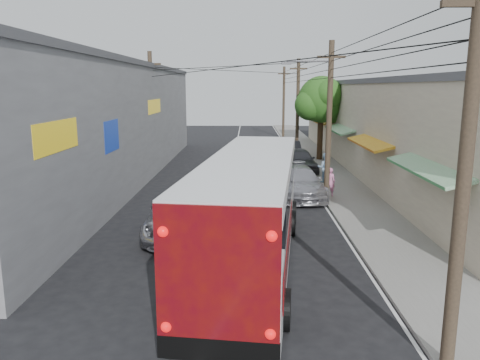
{
  "coord_description": "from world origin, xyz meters",
  "views": [
    {
      "loc": [
        1.07,
        -10.79,
        5.75
      ],
      "look_at": [
        0.77,
        8.76,
        1.85
      ],
      "focal_mm": 35.0,
      "sensor_mm": 36.0,
      "label": 1
    }
  ],
  "objects_px": {
    "coach_bus": "(251,208)",
    "pedestrian_near": "(330,182)",
    "parked_car_far": "(291,150)",
    "parked_car_mid": "(299,160)",
    "jeepney": "(177,218)",
    "pedestrian_far": "(325,168)",
    "parked_suv": "(298,182)"
  },
  "relations": [
    {
      "from": "pedestrian_near",
      "to": "pedestrian_far",
      "type": "distance_m",
      "value": 3.66
    },
    {
      "from": "parked_suv",
      "to": "parked_car_mid",
      "type": "bearing_deg",
      "value": 77.18
    },
    {
      "from": "parked_suv",
      "to": "pedestrian_far",
      "type": "relative_size",
      "value": 3.09
    },
    {
      "from": "coach_bus",
      "to": "pedestrian_near",
      "type": "xyz_separation_m",
      "value": [
        4.19,
        9.12,
        -0.97
      ]
    },
    {
      "from": "parked_car_far",
      "to": "coach_bus",
      "type": "bearing_deg",
      "value": -99.56
    },
    {
      "from": "coach_bus",
      "to": "parked_car_mid",
      "type": "height_order",
      "value": "coach_bus"
    },
    {
      "from": "coach_bus",
      "to": "parked_car_mid",
      "type": "relative_size",
      "value": 2.59
    },
    {
      "from": "coach_bus",
      "to": "parked_car_mid",
      "type": "bearing_deg",
      "value": 85.32
    },
    {
      "from": "pedestrian_near",
      "to": "parked_car_mid",
      "type": "bearing_deg",
      "value": -73.52
    },
    {
      "from": "jeepney",
      "to": "parked_car_far",
      "type": "xyz_separation_m",
      "value": [
        6.27,
        20.2,
        -0.01
      ]
    },
    {
      "from": "coach_bus",
      "to": "parked_car_mid",
      "type": "distance_m",
      "value": 17.18
    },
    {
      "from": "parked_suv",
      "to": "parked_car_far",
      "type": "height_order",
      "value": "parked_suv"
    },
    {
      "from": "parked_suv",
      "to": "parked_car_far",
      "type": "bearing_deg",
      "value": 80.0
    },
    {
      "from": "parked_car_far",
      "to": "pedestrian_near",
      "type": "xyz_separation_m",
      "value": [
        0.8,
        -13.78,
        0.16
      ]
    },
    {
      "from": "parked_car_mid",
      "to": "parked_car_far",
      "type": "height_order",
      "value": "parked_car_mid"
    },
    {
      "from": "parked_car_far",
      "to": "pedestrian_near",
      "type": "relative_size",
      "value": 2.87
    },
    {
      "from": "jeepney",
      "to": "pedestrian_near",
      "type": "distance_m",
      "value": 9.56
    },
    {
      "from": "parked_suv",
      "to": "pedestrian_near",
      "type": "relative_size",
      "value": 3.61
    },
    {
      "from": "jeepney",
      "to": "pedestrian_near",
      "type": "height_order",
      "value": "pedestrian_near"
    },
    {
      "from": "parked_car_far",
      "to": "pedestrian_near",
      "type": "height_order",
      "value": "pedestrian_near"
    },
    {
      "from": "jeepney",
      "to": "pedestrian_near",
      "type": "bearing_deg",
      "value": 37.58
    },
    {
      "from": "parked_car_mid",
      "to": "pedestrian_near",
      "type": "distance_m",
      "value": 7.73
    },
    {
      "from": "pedestrian_far",
      "to": "parked_car_mid",
      "type": "bearing_deg",
      "value": -67.92
    },
    {
      "from": "jeepney",
      "to": "parked_car_mid",
      "type": "distance_m",
      "value": 15.45
    },
    {
      "from": "parked_car_far",
      "to": "parked_suv",
      "type": "bearing_deg",
      "value": -94.55
    },
    {
      "from": "jeepney",
      "to": "pedestrian_near",
      "type": "xyz_separation_m",
      "value": [
        7.07,
        6.43,
        0.16
      ]
    },
    {
      "from": "jeepney",
      "to": "parked_car_mid",
      "type": "relative_size",
      "value": 1.07
    },
    {
      "from": "jeepney",
      "to": "pedestrian_far",
      "type": "bearing_deg",
      "value": 49.08
    },
    {
      "from": "jeepney",
      "to": "parked_suv",
      "type": "relative_size",
      "value": 0.95
    },
    {
      "from": "coach_bus",
      "to": "parked_car_far",
      "type": "distance_m",
      "value": 23.17
    },
    {
      "from": "coach_bus",
      "to": "parked_car_far",
      "type": "height_order",
      "value": "coach_bus"
    },
    {
      "from": "coach_bus",
      "to": "pedestrian_near",
      "type": "height_order",
      "value": "coach_bus"
    }
  ]
}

